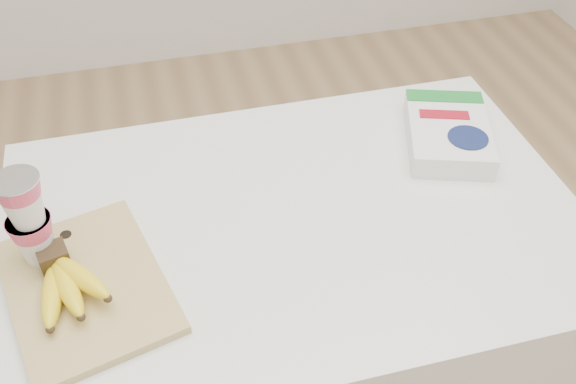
% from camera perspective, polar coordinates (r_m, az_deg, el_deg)
% --- Properties ---
extents(table, '(1.07, 0.71, 0.80)m').
position_cam_1_polar(table, '(1.50, 0.49, -13.09)').
color(table, silver).
rests_on(table, ground).
extents(cutting_board, '(0.31, 0.37, 0.02)m').
position_cam_1_polar(cutting_board, '(1.12, -17.50, -8.01)').
color(cutting_board, tan).
rests_on(cutting_board, table).
extents(bananas, '(0.13, 0.18, 0.06)m').
position_cam_1_polar(bananas, '(1.09, -19.22, -7.58)').
color(bananas, '#382816').
rests_on(bananas, cutting_board).
extents(yogurt_stack, '(0.08, 0.08, 0.18)m').
position_cam_1_polar(yogurt_stack, '(1.11, -22.16, -2.07)').
color(yogurt_stack, white).
rests_on(yogurt_stack, cutting_board).
extents(cereal_box, '(0.23, 0.28, 0.05)m').
position_cam_1_polar(cereal_box, '(1.38, 14.03, 5.09)').
color(cereal_box, white).
rests_on(cereal_box, table).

